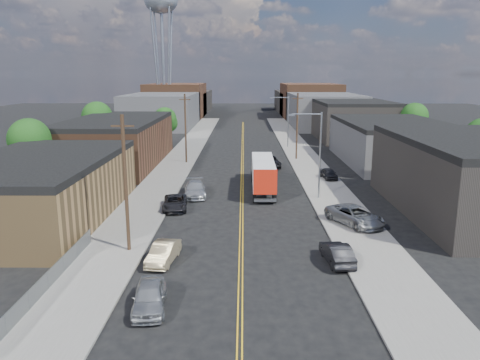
{
  "coord_description": "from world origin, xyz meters",
  "views": [
    {
      "loc": [
        0.17,
        -22.21,
        12.67
      ],
      "look_at": [
        -0.17,
        22.78,
        2.5
      ],
      "focal_mm": 35.0,
      "sensor_mm": 36.0,
      "label": 1
    }
  ],
  "objects_px": {
    "car_right_lot_c": "(329,174)",
    "car_left_b": "(163,253)",
    "semi_truck": "(263,171)",
    "car_left_d": "(195,189)",
    "car_left_c": "(175,203)",
    "car_left_a": "(149,296)",
    "car_ahead_truck": "(270,162)",
    "car_right_lot_a": "(355,216)",
    "car_right_oncoming": "(337,253)",
    "water_tower": "(161,6)"
  },
  "relations": [
    {
      "from": "car_left_b",
      "to": "car_right_lot_a",
      "type": "xyz_separation_m",
      "value": [
        15.02,
        8.0,
        0.26
      ]
    },
    {
      "from": "water_tower",
      "to": "car_right_oncoming",
      "type": "distance_m",
      "value": 110.08
    },
    {
      "from": "car_left_a",
      "to": "car_ahead_truck",
      "type": "relative_size",
      "value": 0.79
    },
    {
      "from": "car_left_c",
      "to": "car_left_d",
      "type": "bearing_deg",
      "value": 68.86
    },
    {
      "from": "car_left_c",
      "to": "car_right_oncoming",
      "type": "distance_m",
      "value": 18.34
    },
    {
      "from": "car_left_a",
      "to": "car_right_oncoming",
      "type": "relative_size",
      "value": 1.02
    },
    {
      "from": "semi_truck",
      "to": "car_right_oncoming",
      "type": "height_order",
      "value": "semi_truck"
    },
    {
      "from": "car_right_lot_a",
      "to": "car_left_c",
      "type": "bearing_deg",
      "value": 135.25
    },
    {
      "from": "car_left_b",
      "to": "car_right_lot_c",
      "type": "relative_size",
      "value": 1.11
    },
    {
      "from": "car_left_b",
      "to": "car_right_lot_c",
      "type": "distance_m",
      "value": 30.52
    },
    {
      "from": "car_left_c",
      "to": "car_left_d",
      "type": "height_order",
      "value": "car_left_d"
    },
    {
      "from": "semi_truck",
      "to": "car_left_a",
      "type": "distance_m",
      "value": 28.92
    },
    {
      "from": "car_left_a",
      "to": "car_right_lot_a",
      "type": "distance_m",
      "value": 20.7
    },
    {
      "from": "car_right_lot_a",
      "to": "car_left_a",
      "type": "bearing_deg",
      "value": -162.87
    },
    {
      "from": "car_left_a",
      "to": "car_right_lot_c",
      "type": "bearing_deg",
      "value": 57.98
    },
    {
      "from": "car_right_lot_a",
      "to": "car_left_d",
      "type": "bearing_deg",
      "value": 118.06
    },
    {
      "from": "car_right_lot_a",
      "to": "car_ahead_truck",
      "type": "height_order",
      "value": "car_right_lot_a"
    },
    {
      "from": "car_left_a",
      "to": "car_left_c",
      "type": "bearing_deg",
      "value": 87.74
    },
    {
      "from": "car_right_lot_c",
      "to": "car_left_b",
      "type": "bearing_deg",
      "value": -128.29
    },
    {
      "from": "water_tower",
      "to": "car_right_lot_c",
      "type": "distance_m",
      "value": 87.94
    },
    {
      "from": "car_right_lot_c",
      "to": "water_tower",
      "type": "bearing_deg",
      "value": 106.55
    },
    {
      "from": "car_left_c",
      "to": "car_right_lot_c",
      "type": "relative_size",
      "value": 1.29
    },
    {
      "from": "car_right_lot_a",
      "to": "car_ahead_truck",
      "type": "bearing_deg",
      "value": 74.95
    },
    {
      "from": "water_tower",
      "to": "semi_truck",
      "type": "height_order",
      "value": "water_tower"
    },
    {
      "from": "water_tower",
      "to": "car_left_d",
      "type": "distance_m",
      "value": 90.76
    },
    {
      "from": "car_left_a",
      "to": "car_ahead_truck",
      "type": "height_order",
      "value": "car_ahead_truck"
    },
    {
      "from": "car_right_oncoming",
      "to": "car_right_lot_c",
      "type": "height_order",
      "value": "car_right_lot_c"
    },
    {
      "from": "car_right_oncoming",
      "to": "car_right_lot_c",
      "type": "xyz_separation_m",
      "value": [
        4.05,
        26.0,
        0.08
      ]
    },
    {
      "from": "semi_truck",
      "to": "car_left_d",
      "type": "relative_size",
      "value": 2.55
    },
    {
      "from": "car_left_d",
      "to": "car_ahead_truck",
      "type": "relative_size",
      "value": 0.97
    },
    {
      "from": "car_right_oncoming",
      "to": "car_right_lot_a",
      "type": "xyz_separation_m",
      "value": [
        3.08,
        8.0,
        0.24
      ]
    },
    {
      "from": "water_tower",
      "to": "car_left_a",
      "type": "distance_m",
      "value": 113.9
    },
    {
      "from": "car_right_lot_a",
      "to": "semi_truck",
      "type": "bearing_deg",
      "value": 91.18
    },
    {
      "from": "car_left_b",
      "to": "car_right_oncoming",
      "type": "height_order",
      "value": "car_right_oncoming"
    },
    {
      "from": "car_left_b",
      "to": "car_left_d",
      "type": "bearing_deg",
      "value": 96.58
    },
    {
      "from": "car_left_c",
      "to": "semi_truck",
      "type": "bearing_deg",
      "value": 38.35
    },
    {
      "from": "car_left_b",
      "to": "car_ahead_truck",
      "type": "relative_size",
      "value": 0.75
    },
    {
      "from": "car_left_b",
      "to": "car_right_oncoming",
      "type": "relative_size",
      "value": 0.97
    },
    {
      "from": "semi_truck",
      "to": "car_left_c",
      "type": "bearing_deg",
      "value": -135.54
    },
    {
      "from": "car_left_a",
      "to": "car_right_lot_c",
      "type": "height_order",
      "value": "car_left_a"
    },
    {
      "from": "car_left_b",
      "to": "car_right_lot_c",
      "type": "bearing_deg",
      "value": 66.06
    },
    {
      "from": "semi_truck",
      "to": "car_left_b",
      "type": "xyz_separation_m",
      "value": [
        -7.65,
        -21.36,
        -1.35
      ]
    },
    {
      "from": "car_left_c",
      "to": "car_right_oncoming",
      "type": "xyz_separation_m",
      "value": [
        13.0,
        -12.94,
        0.04
      ]
    },
    {
      "from": "car_left_c",
      "to": "car_left_a",
      "type": "bearing_deg",
      "value": -91.58
    },
    {
      "from": "semi_truck",
      "to": "car_left_a",
      "type": "bearing_deg",
      "value": -104.24
    },
    {
      "from": "car_left_a",
      "to": "car_right_oncoming",
      "type": "distance_m",
      "value": 13.34
    },
    {
      "from": "semi_truck",
      "to": "car_left_a",
      "type": "relative_size",
      "value": 3.12
    },
    {
      "from": "car_left_b",
      "to": "car_left_c",
      "type": "height_order",
      "value": "car_left_b"
    },
    {
      "from": "water_tower",
      "to": "car_left_c",
      "type": "relative_size",
      "value": 7.63
    },
    {
      "from": "car_left_c",
      "to": "car_right_lot_a",
      "type": "relative_size",
      "value": 0.84
    }
  ]
}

